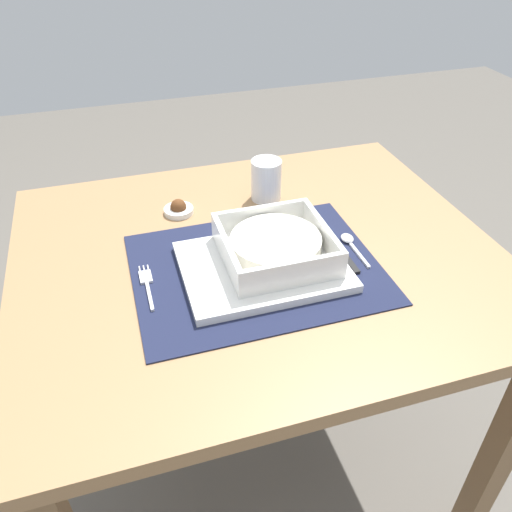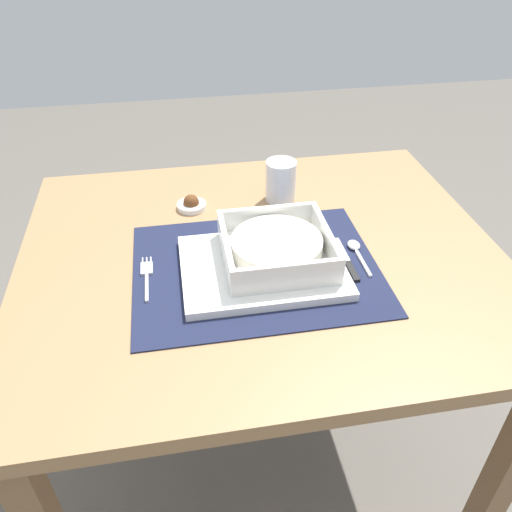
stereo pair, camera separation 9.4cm
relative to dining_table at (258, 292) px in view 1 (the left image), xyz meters
name	(u,v)px [view 1 (the left image)]	position (x,y,z in m)	size (l,w,h in m)	color
ground_plane	(257,463)	(0.00, 0.00, -0.64)	(6.00, 6.00, 0.00)	#59544C
dining_table	(258,292)	(0.00, 0.00, 0.00)	(0.93, 0.78, 0.74)	#936D47
placemat	(256,268)	(-0.02, -0.05, 0.11)	(0.45, 0.35, 0.00)	#191E38
serving_plate	(263,266)	(-0.01, -0.06, 0.12)	(0.30, 0.23, 0.02)	white
porridge_bowl	(276,247)	(0.02, -0.05, 0.15)	(0.20, 0.20, 0.05)	white
fork	(147,282)	(-0.22, -0.04, 0.11)	(0.02, 0.13, 0.00)	silver
spoon	(350,242)	(0.18, -0.03, 0.11)	(0.02, 0.11, 0.01)	silver
butter_knife	(344,255)	(0.15, -0.07, 0.11)	(0.01, 0.14, 0.01)	black
drinking_glass	(266,182)	(0.08, 0.19, 0.15)	(0.07, 0.07, 0.09)	white
condiment_saucer	(179,209)	(-0.12, 0.19, 0.12)	(0.06, 0.06, 0.03)	white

